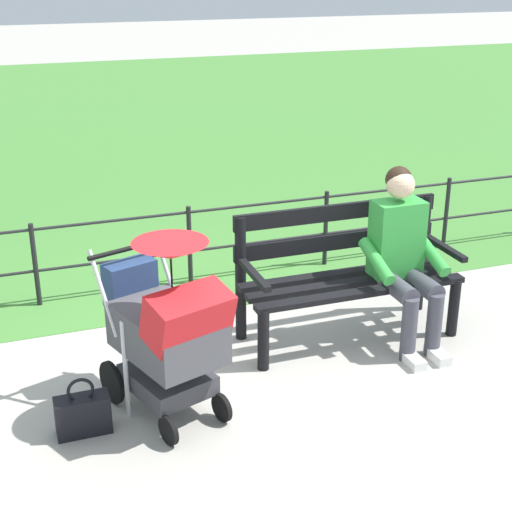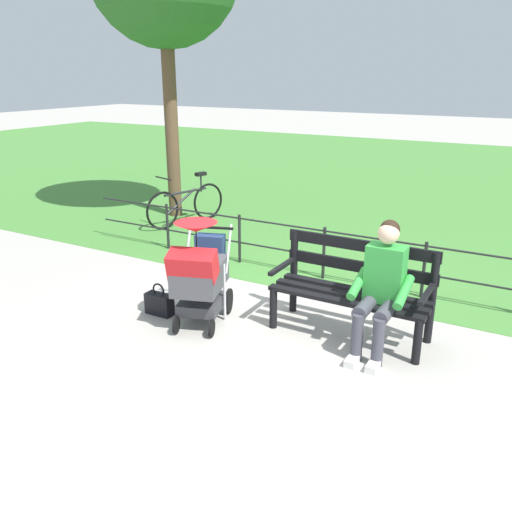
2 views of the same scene
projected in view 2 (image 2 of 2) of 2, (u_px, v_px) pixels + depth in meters
ground_plane at (275, 318)px, 5.88m from camera, size 60.00×60.00×0.00m
grass_lawn at (439, 182)px, 13.12m from camera, size 40.00×16.00×0.01m
park_bench at (353, 285)px, 5.41m from camera, size 1.60×0.61×0.96m
person_on_bench at (381, 285)px, 5.02m from camera, size 0.53×0.74×1.28m
stroller at (200, 272)px, 5.57m from camera, size 0.74×0.99×1.15m
handbag at (159, 303)px, 5.94m from camera, size 0.32×0.14×0.37m
park_fence at (344, 251)px, 6.75m from camera, size 7.66×0.04×0.70m
bicycle at (186, 204)px, 9.41m from camera, size 0.60×1.60×0.89m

